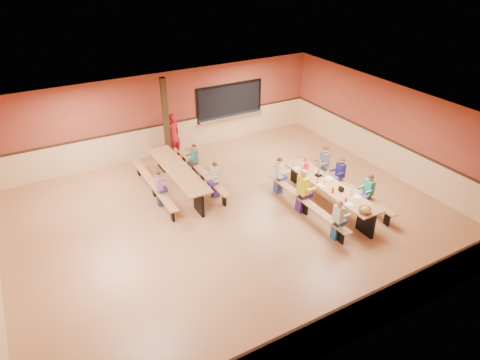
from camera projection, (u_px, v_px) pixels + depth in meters
ground at (232, 218)px, 12.26m from camera, size 12.00×12.00×0.00m
room_envelope at (232, 197)px, 11.92m from camera, size 12.04×10.04×3.02m
kitchen_pass_through at (230, 103)px, 16.40m from camera, size 2.78×0.28×1.38m
structural_post at (166, 120)px, 14.78m from camera, size 0.18×0.18×3.00m
cafeteria_table_main at (329, 191)px, 12.53m from camera, size 1.91×3.70×0.74m
cafeteria_table_second at (178, 175)px, 13.41m from camera, size 1.91×3.70×0.74m
seated_child_white_left at (338, 220)px, 11.13m from camera, size 0.35×0.29×1.18m
seated_adult_yellow at (302, 191)px, 12.26m from camera, size 0.43×0.35×1.34m
seated_child_grey_left at (279, 176)px, 13.21m from camera, size 0.36×0.30×1.20m
seated_child_teal_right at (368, 193)px, 12.29m from camera, size 0.36×0.30×1.20m
seated_child_navy_right at (340, 175)px, 13.21m from camera, size 0.36×0.30×1.19m
seated_child_char_right at (324, 165)px, 13.78m from camera, size 0.39×0.32×1.26m
seated_child_purple_sec at (160, 189)px, 12.58m from camera, size 0.32×0.27×1.12m
seated_child_green_sec at (195, 160)px, 14.15m from camera, size 0.34×0.28×1.15m
seated_child_tan_sec at (215, 180)px, 13.01m from camera, size 0.35×0.28×1.16m
standing_woman at (173, 135)px, 15.34m from camera, size 0.70×0.57×1.65m
punch_pitcher at (306, 166)px, 13.23m from camera, size 0.16×0.16×0.22m
chip_bowl at (365, 210)px, 11.14m from camera, size 0.32×0.32×0.15m
napkin_dispenser at (341, 189)px, 12.08m from camera, size 0.10×0.14×0.13m
condiment_mustard at (324, 182)px, 12.38m from camera, size 0.06×0.06×0.17m
condiment_ketchup at (333, 190)px, 12.00m from camera, size 0.06×0.06×0.17m
table_paddle at (319, 172)px, 12.81m from camera, size 0.16×0.16×0.56m
place_settings at (330, 183)px, 12.40m from camera, size 0.65×3.30×0.11m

